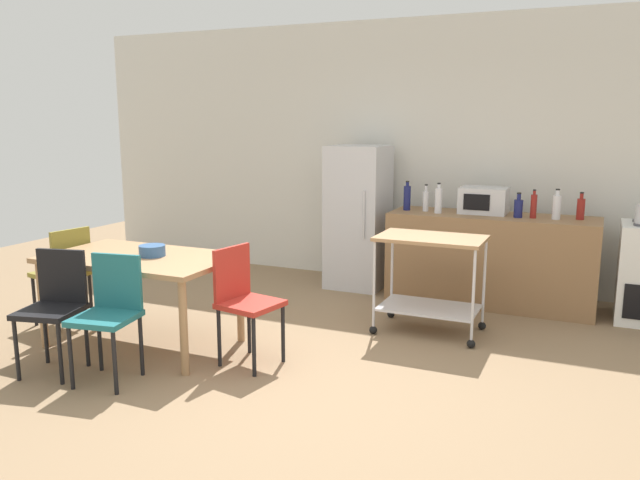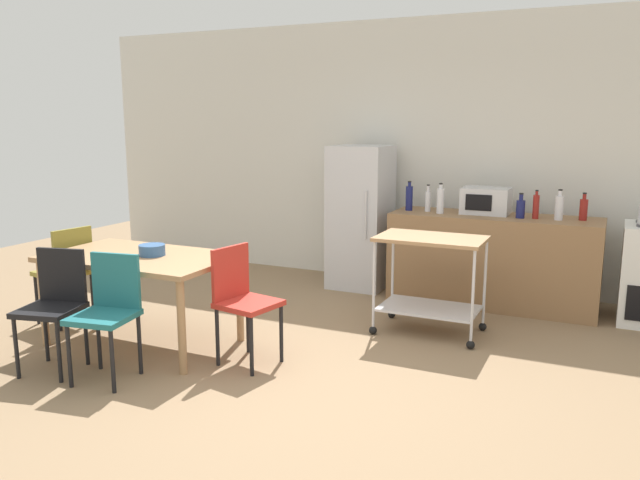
{
  "view_description": "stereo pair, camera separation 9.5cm",
  "coord_description": "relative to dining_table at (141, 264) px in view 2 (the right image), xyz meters",
  "views": [
    {
      "loc": [
        1.86,
        -3.7,
        1.84
      ],
      "look_at": [
        -0.34,
        1.2,
        0.8
      ],
      "focal_mm": 35.5,
      "sensor_mm": 36.0,
      "label": 1
    },
    {
      "loc": [
        1.94,
        -3.66,
        1.84
      ],
      "look_at": [
        -0.34,
        1.2,
        0.8
      ],
      "focal_mm": 35.5,
      "sensor_mm": 36.0,
      "label": 2
    }
  ],
  "objects": [
    {
      "name": "bottle_soda",
      "position": [
        1.53,
        2.34,
        0.36
      ],
      "size": [
        0.07,
        0.07,
        0.3
      ],
      "color": "navy",
      "rests_on": "kitchen_counter"
    },
    {
      "name": "fruit_bowl",
      "position": [
        0.1,
        0.03,
        0.12
      ],
      "size": [
        0.21,
        0.21,
        0.09
      ],
      "primitive_type": "cylinder",
      "color": "#33598C",
      "rests_on": "dining_table"
    },
    {
      "name": "refrigerator",
      "position": [
        0.95,
        2.46,
        0.1
      ],
      "size": [
        0.6,
        0.63,
        1.55
      ],
      "color": "silver",
      "rests_on": "ground_plane"
    },
    {
      "name": "bottle_hot_sauce",
      "position": [
        2.78,
        2.32,
        0.35
      ],
      "size": [
        0.06,
        0.06,
        0.27
      ],
      "color": "maroon",
      "rests_on": "kitchen_counter"
    },
    {
      "name": "bottle_sparkling_water",
      "position": [
        2.64,
        2.3,
        0.32
      ],
      "size": [
        0.08,
        0.08,
        0.24
      ],
      "color": "navy",
      "rests_on": "kitchen_counter"
    },
    {
      "name": "bottle_vinegar",
      "position": [
        2.98,
        2.33,
        0.35
      ],
      "size": [
        0.08,
        0.08,
        0.29
      ],
      "color": "silver",
      "rests_on": "kitchen_counter"
    },
    {
      "name": "kitchen_counter",
      "position": [
        2.4,
        2.36,
        -0.22
      ],
      "size": [
        2.0,
        0.64,
        0.9
      ],
      "primitive_type": "cube",
      "color": "olive",
      "rests_on": "ground_plane"
    },
    {
      "name": "bottle_olive_oil",
      "position": [
        1.87,
        2.27,
        0.36
      ],
      "size": [
        0.07,
        0.07,
        0.3
      ],
      "color": "silver",
      "rests_on": "kitchen_counter"
    },
    {
      "name": "chair_black",
      "position": [
        -0.22,
        -0.69,
        -0.15
      ],
      "size": [
        0.48,
        0.48,
        0.89
      ],
      "rotation": [
        0.0,
        0.0,
        0.23
      ],
      "color": "black",
      "rests_on": "ground_plane"
    },
    {
      "name": "kitchen_cart",
      "position": [
        2.06,
        1.26,
        -0.1
      ],
      "size": [
        0.91,
        0.57,
        0.85
      ],
      "color": "#A37A51",
      "rests_on": "ground_plane"
    },
    {
      "name": "back_wall",
      "position": [
        1.5,
        2.96,
        0.78
      ],
      "size": [
        8.4,
        0.12,
        2.9
      ],
      "primitive_type": "cube",
      "color": "silver",
      "rests_on": "ground_plane"
    },
    {
      "name": "bottle_sesame_oil",
      "position": [
        3.19,
        2.41,
        0.34
      ],
      "size": [
        0.07,
        0.07,
        0.26
      ],
      "color": "maroon",
      "rests_on": "kitchen_counter"
    },
    {
      "name": "chair_olive",
      "position": [
        -0.95,
        0.11,
        -0.15
      ],
      "size": [
        0.46,
        0.46,
        0.89
      ],
      "rotation": [
        0.0,
        0.0,
        -1.75
      ],
      "color": "olive",
      "rests_on": "ground_plane"
    },
    {
      "name": "chair_red",
      "position": [
        0.96,
        0.0,
        -0.15
      ],
      "size": [
        0.47,
        0.47,
        0.89
      ],
      "rotation": [
        0.0,
        0.0,
        1.39
      ],
      "color": "#B72D23",
      "rests_on": "ground_plane"
    },
    {
      "name": "ground_plane",
      "position": [
        1.5,
        -0.24,
        -0.67
      ],
      "size": [
        12.0,
        12.0,
        0.0
      ],
      "primitive_type": "plane",
      "color": "#8C7051"
    },
    {
      "name": "bottle_wine",
      "position": [
        1.72,
        2.35,
        0.34
      ],
      "size": [
        0.06,
        0.06,
        0.28
      ],
      "color": "silver",
      "rests_on": "kitchen_counter"
    },
    {
      "name": "microwave",
      "position": [
        2.29,
        2.45,
        0.36
      ],
      "size": [
        0.46,
        0.35,
        0.26
      ],
      "color": "silver",
      "rests_on": "kitchen_counter"
    },
    {
      "name": "dining_table",
      "position": [
        0.0,
        0.0,
        0.0
      ],
      "size": [
        1.5,
        0.9,
        0.75
      ],
      "color": "#A37A51",
      "rests_on": "ground_plane"
    },
    {
      "name": "chair_teal",
      "position": [
        0.26,
        -0.65,
        -0.15
      ],
      "size": [
        0.46,
        0.46,
        0.89
      ],
      "rotation": [
        0.0,
        0.0,
        0.17
      ],
      "color": "#1E666B",
      "rests_on": "ground_plane"
    }
  ]
}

